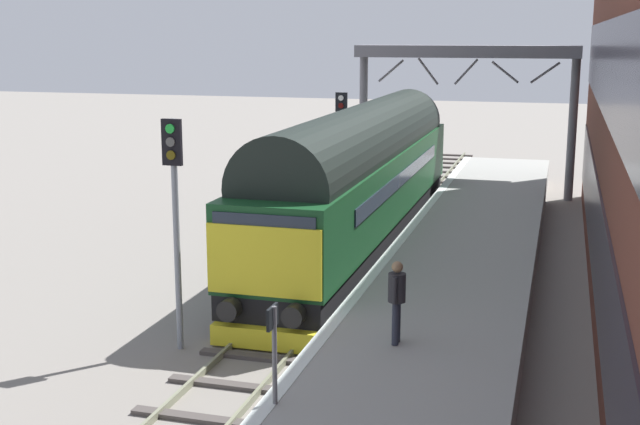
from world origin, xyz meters
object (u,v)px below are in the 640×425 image
diesel_locomotive (361,175)px  signal_post_mid (175,206)px  signal_post_far (342,141)px  waiting_passenger (397,294)px  platform_number_sign (274,339)px

diesel_locomotive → signal_post_mid: signal_post_mid is taller
signal_post_mid → signal_post_far: 14.18m
signal_post_mid → waiting_passenger: signal_post_mid is taller
platform_number_sign → diesel_locomotive: bearing=97.6°
signal_post_mid → diesel_locomotive: bearing=79.3°
diesel_locomotive → signal_post_far: size_ratio=3.94×
platform_number_sign → waiting_passenger: (1.37, 3.23, -0.13)m
signal_post_mid → signal_post_far: (-0.00, 14.18, -0.31)m
signal_post_far → platform_number_sign: bearing=-78.6°
waiting_passenger → signal_post_mid: bearing=79.8°
platform_number_sign → waiting_passenger: size_ratio=1.00×
waiting_passenger → platform_number_sign: bearing=157.3°
waiting_passenger → diesel_locomotive: bearing=17.3°
signal_post_far → waiting_passenger: signal_post_far is taller
waiting_passenger → signal_post_far: bearing=18.8°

